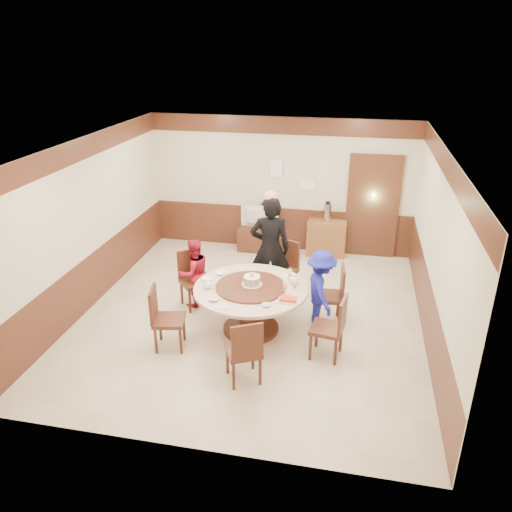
% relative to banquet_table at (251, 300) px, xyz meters
% --- Properties ---
extents(room, '(6.00, 6.04, 2.84)m').
position_rel_banquet_table_xyz_m(room, '(-0.08, 0.45, 0.55)').
color(room, beige).
rests_on(room, ground).
extents(banquet_table, '(1.74, 1.74, 0.78)m').
position_rel_banquet_table_xyz_m(banquet_table, '(0.00, 0.00, 0.00)').
color(banquet_table, '#462216').
rests_on(banquet_table, ground).
extents(chair_0, '(0.49, 0.48, 0.97)m').
position_rel_banquet_table_xyz_m(chair_0, '(1.18, 0.51, -0.23)').
color(chair_0, '#462216').
rests_on(chair_0, ground).
extents(chair_1, '(0.58, 0.59, 0.97)m').
position_rel_banquet_table_xyz_m(chair_1, '(0.30, 1.31, -0.23)').
color(chair_1, '#462216').
rests_on(chair_1, ground).
extents(chair_2, '(0.62, 0.62, 0.97)m').
position_rel_banquet_table_xyz_m(chair_2, '(-1.10, 0.58, -0.23)').
color(chair_2, '#462216').
rests_on(chair_2, ground).
extents(chair_3, '(0.53, 0.52, 0.97)m').
position_rel_banquet_table_xyz_m(chair_3, '(-1.10, -0.70, -0.23)').
color(chair_3, '#462216').
rests_on(chair_3, ground).
extents(chair_4, '(0.59, 0.60, 0.97)m').
position_rel_banquet_table_xyz_m(chair_4, '(0.17, -1.25, -0.23)').
color(chair_4, '#462216').
rests_on(chair_4, ground).
extents(chair_5, '(0.51, 0.51, 0.97)m').
position_rel_banquet_table_xyz_m(chair_5, '(1.23, -0.46, -0.23)').
color(chair_5, '#462216').
rests_on(chair_5, ground).
extents(person_standing, '(0.75, 0.56, 1.87)m').
position_rel_banquet_table_xyz_m(person_standing, '(0.10, 1.12, 0.40)').
color(person_standing, black).
rests_on(person_standing, ground).
extents(person_red, '(0.73, 0.73, 1.20)m').
position_rel_banquet_table_xyz_m(person_red, '(-1.11, 0.61, 0.07)').
color(person_red, maroon).
rests_on(person_red, ground).
extents(person_blue, '(0.73, 0.94, 1.28)m').
position_rel_banquet_table_xyz_m(person_blue, '(1.04, 0.35, 0.11)').
color(person_blue, '#171D97').
rests_on(person_blue, ground).
extents(birthday_cake, '(0.31, 0.31, 0.21)m').
position_rel_banquet_table_xyz_m(birthday_cake, '(0.01, 0.04, 0.32)').
color(birthday_cake, white).
rests_on(birthday_cake, banquet_table).
extents(teapot_left, '(0.17, 0.15, 0.13)m').
position_rel_banquet_table_xyz_m(teapot_left, '(-0.64, -0.15, 0.28)').
color(teapot_left, white).
rests_on(teapot_left, banquet_table).
extents(teapot_right, '(0.17, 0.15, 0.13)m').
position_rel_banquet_table_xyz_m(teapot_right, '(0.62, 0.28, 0.28)').
color(teapot_right, white).
rests_on(teapot_right, banquet_table).
extents(bowl_0, '(0.15, 0.15, 0.04)m').
position_rel_banquet_table_xyz_m(bowl_0, '(-0.57, 0.35, 0.24)').
color(bowl_0, white).
rests_on(bowl_0, banquet_table).
extents(bowl_1, '(0.13, 0.13, 0.04)m').
position_rel_banquet_table_xyz_m(bowl_1, '(0.33, -0.53, 0.24)').
color(bowl_1, white).
rests_on(bowl_1, banquet_table).
extents(bowl_2, '(0.16, 0.16, 0.04)m').
position_rel_banquet_table_xyz_m(bowl_2, '(-0.44, -0.50, 0.24)').
color(bowl_2, white).
rests_on(bowl_2, banquet_table).
extents(bowl_3, '(0.13, 0.13, 0.04)m').
position_rel_banquet_table_xyz_m(bowl_3, '(0.65, -0.18, 0.24)').
color(bowl_3, white).
rests_on(bowl_3, banquet_table).
extents(bowl_4, '(0.16, 0.16, 0.04)m').
position_rel_banquet_table_xyz_m(bowl_4, '(-0.71, 0.10, 0.24)').
color(bowl_4, white).
rests_on(bowl_4, banquet_table).
extents(saucer_near, '(0.18, 0.18, 0.01)m').
position_rel_banquet_table_xyz_m(saucer_near, '(-0.25, -0.65, 0.22)').
color(saucer_near, white).
rests_on(saucer_near, banquet_table).
extents(saucer_far, '(0.18, 0.18, 0.01)m').
position_rel_banquet_table_xyz_m(saucer_far, '(0.45, 0.50, 0.22)').
color(saucer_far, white).
rests_on(saucer_far, banquet_table).
extents(shrimp_platter, '(0.30, 0.20, 0.06)m').
position_rel_banquet_table_xyz_m(shrimp_platter, '(0.62, -0.32, 0.24)').
color(shrimp_platter, white).
rests_on(shrimp_platter, banquet_table).
extents(bottle_0, '(0.06, 0.06, 0.16)m').
position_rel_banquet_table_xyz_m(bottle_0, '(0.53, -0.03, 0.30)').
color(bottle_0, white).
rests_on(bottle_0, banquet_table).
extents(bottle_1, '(0.06, 0.06, 0.16)m').
position_rel_banquet_table_xyz_m(bottle_1, '(0.66, 0.07, 0.30)').
color(bottle_1, white).
rests_on(bottle_1, banquet_table).
extents(bottle_2, '(0.06, 0.06, 0.16)m').
position_rel_banquet_table_xyz_m(bottle_2, '(0.54, 0.39, 0.30)').
color(bottle_2, white).
rests_on(bottle_2, banquet_table).
extents(tv_stand, '(0.85, 0.45, 0.50)m').
position_rel_banquet_table_xyz_m(tv_stand, '(-0.52, 3.19, -0.28)').
color(tv_stand, '#462216').
rests_on(tv_stand, ground).
extents(television, '(0.83, 0.20, 0.47)m').
position_rel_banquet_table_xyz_m(television, '(-0.52, 3.19, 0.20)').
color(television, gray).
rests_on(television, tv_stand).
extents(side_cabinet, '(0.80, 0.40, 0.75)m').
position_rel_banquet_table_xyz_m(side_cabinet, '(0.93, 3.22, -0.16)').
color(side_cabinet, brown).
rests_on(side_cabinet, ground).
extents(thermos, '(0.15, 0.15, 0.38)m').
position_rel_banquet_table_xyz_m(thermos, '(0.92, 3.22, 0.41)').
color(thermos, silver).
rests_on(thermos, side_cabinet).
extents(notice_left, '(0.25, 0.00, 0.35)m').
position_rel_banquet_table_xyz_m(notice_left, '(-0.19, 3.39, 1.22)').
color(notice_left, white).
rests_on(notice_left, room).
extents(notice_right, '(0.30, 0.00, 0.22)m').
position_rel_banquet_table_xyz_m(notice_right, '(0.46, 3.39, 0.92)').
color(notice_right, white).
rests_on(notice_right, room).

